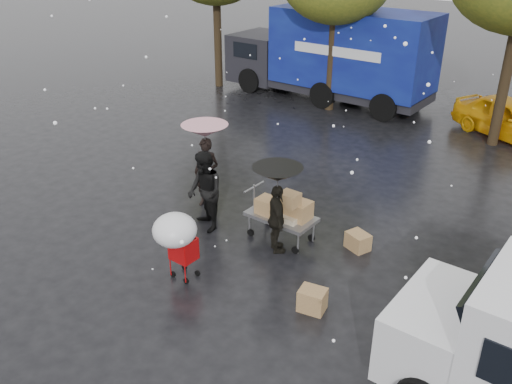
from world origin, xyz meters
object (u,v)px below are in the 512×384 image
Objects in this scene: person_pink at (207,173)px; yellow_taxi at (511,119)px; shopping_cart at (176,233)px; blue_truck at (333,55)px; vendor_cart at (284,211)px; person_black at (277,219)px.

person_pink is 0.45× the size of yellow_taxi.
shopping_cart is (1.69, -2.70, 0.19)m from person_pink.
vendor_cart is at bearing -64.76° from blue_truck.
blue_truck is (-4.70, 9.97, 1.03)m from vendor_cart.
yellow_taxi is (2.14, 9.71, -0.06)m from vendor_cart.
person_pink is 1.19× the size of shopping_cart.
person_pink is at bearing -76.93° from blue_truck.
yellow_taxi is at bearing -2.16° from blue_truck.
blue_truck reaches higher than yellow_taxi.
vendor_cart is at bearing -20.54° from person_pink.
yellow_taxi is at bearing 76.70° from shopping_cart.
person_black reaches higher than yellow_taxi.
person_black is 0.49m from vendor_cart.
person_pink reaches higher than yellow_taxi.
yellow_taxi is (4.58, 9.51, -0.21)m from person_pink.
person_pink is at bearing 27.79° from person_black.
vendor_cart is at bearing -31.63° from person_black.
yellow_taxi is at bearing 77.55° from vendor_cart.
vendor_cart is 9.95m from yellow_taxi.
yellow_taxi is at bearing 48.58° from person_pink.
shopping_cart is 12.55m from yellow_taxi.
shopping_cart reaches higher than yellow_taxi.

